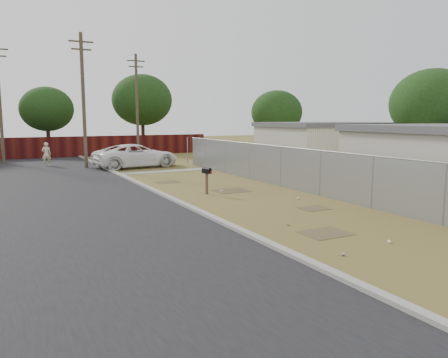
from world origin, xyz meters
TOP-DOWN VIEW (x-y plane):
  - ground at (0.00, 0.00)m, footprint 120.00×120.00m
  - street at (-6.76, 8.05)m, footprint 15.10×60.00m
  - chainlink_fence at (3.12, 1.03)m, footprint 0.10×27.06m
  - privacy_fence at (-6.00, 25.00)m, footprint 30.00×0.12m
  - utility_poles at (-3.67, 20.67)m, footprint 12.60×8.24m
  - houses at (9.70, 3.13)m, footprint 9.30×17.24m
  - horizon_trees at (0.84, 23.56)m, footprint 33.32×31.94m
  - mailbox at (-1.09, 2.70)m, footprint 0.31×0.53m
  - pickup_truck at (-0.85, 14.65)m, footprint 6.10×3.38m
  - pedestrian at (-6.30, 18.37)m, footprint 0.63×0.43m
  - scattered_litter at (-0.27, -2.86)m, footprint 3.76×10.00m

SIDE VIEW (x-z plane):
  - ground at x=0.00m, z-range 0.00..0.00m
  - street at x=-6.76m, z-range -0.04..0.08m
  - scattered_litter at x=-0.27m, z-range 0.01..0.08m
  - chainlink_fence at x=3.12m, z-range -0.21..1.81m
  - pickup_truck at x=-0.85m, z-range 0.00..1.62m
  - pedestrian at x=-6.30m, z-range 0.00..1.69m
  - privacy_fence at x=-6.00m, z-range 0.00..1.80m
  - mailbox at x=-1.09m, z-range 0.35..1.56m
  - houses at x=9.70m, z-range 0.01..3.11m
  - horizon_trees at x=0.84m, z-range 0.74..8.52m
  - utility_poles at x=-3.67m, z-range 0.19..9.19m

